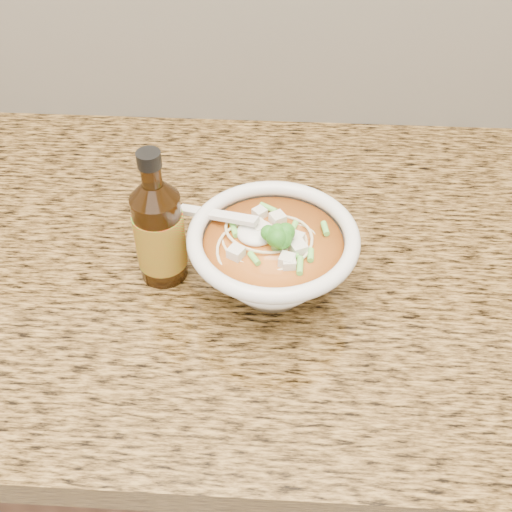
{
  "coord_description": "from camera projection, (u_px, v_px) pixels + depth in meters",
  "views": [
    {
      "loc": [
        0.11,
        1.07,
        1.48
      ],
      "look_at": [
        0.08,
        1.61,
        0.95
      ],
      "focal_mm": 45.0,
      "sensor_mm": 36.0,
      "label": 1
    }
  ],
  "objects": [
    {
      "name": "cabinet",
      "position": [
        213.0,
        432.0,
        1.17
      ],
      "size": [
        4.0,
        0.65,
        0.86
      ],
      "primitive_type": "cube",
      "color": "#381E11",
      "rests_on": "ground"
    },
    {
      "name": "counter_slab",
      "position": [
        197.0,
        256.0,
        0.86
      ],
      "size": [
        4.0,
        0.68,
        0.04
      ],
      "primitive_type": "cube",
      "color": "olive",
      "rests_on": "cabinet"
    },
    {
      "name": "soup_bowl",
      "position": [
        273.0,
        260.0,
        0.76
      ],
      "size": [
        0.22,
        0.2,
        0.11
      ],
      "rotation": [
        0.0,
        0.0,
        0.08
      ],
      "color": "white",
      "rests_on": "counter_slab"
    },
    {
      "name": "hot_sauce_bottle",
      "position": [
        159.0,
        232.0,
        0.76
      ],
      "size": [
        0.08,
        0.08,
        0.18
      ],
      "rotation": [
        0.0,
        0.0,
        -0.34
      ],
      "color": "#321B06",
      "rests_on": "counter_slab"
    }
  ]
}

